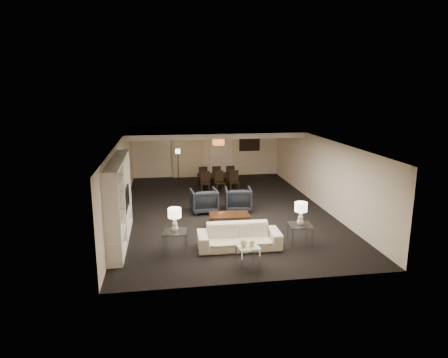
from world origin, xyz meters
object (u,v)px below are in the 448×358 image
table_lamp_right (301,214)px  marble_table (248,256)px  armchair_left (204,201)px  table_lamp_left (175,220)px  floor_lamp (178,165)px  vase_amber (116,190)px  dining_table (218,182)px  side_table_right (300,234)px  chair_fm (216,175)px  sofa (239,237)px  floor_speaker (130,205)px  pendant_light (218,142)px  coffee_table (229,221)px  vase_blue (114,216)px  chair_fr (229,175)px  armchair_right (238,199)px  chair_nr (234,181)px  television (123,199)px  chair_nl (205,182)px  chair_fl (202,176)px  side_table_left (175,242)px

table_lamp_right → marble_table: table_lamp_right is taller
armchair_left → table_lamp_left: (-1.10, -3.30, 0.47)m
marble_table → floor_lamp: floor_lamp is taller
vase_amber → dining_table: size_ratio=0.11×
side_table_right → chair_fm: bearing=100.8°
chair_fm → sofa: bearing=83.1°
side_table_right → floor_lamp: 8.63m
floor_speaker → chair_fm: size_ratio=1.11×
sofa → side_table_right: bearing=1.5°
dining_table → floor_speaker: bearing=-136.3°
sofa → vase_amber: size_ratio=12.12×
pendant_light → coffee_table: 5.70m
coffee_table → vase_amber: size_ratio=6.65×
side_table_right → vase_blue: size_ratio=3.50×
armchair_left → table_lamp_left: 3.51m
vase_amber → chair_fr: size_ratio=0.21×
floor_speaker → dining_table: (3.39, 3.67, -0.19)m
armchair_right → dining_table: armchair_right is taller
table_lamp_left → chair_nr: table_lamp_left is taller
vase_blue → floor_speaker: bearing=88.0°
sofa → marble_table: 1.10m
armchair_right → chair_fm: 3.88m
table_lamp_left → vase_blue: (-1.48, -0.27, 0.27)m
table_lamp_right → vase_blue: 4.89m
side_table_right → dining_table: 6.67m
table_lamp_right → vase_blue: bearing=-176.8°
coffee_table → television: television is taller
armchair_right → marble_table: armchair_right is taller
table_lamp_right → side_table_right: bearing=0.0°
armchair_left → vase_blue: bearing=49.4°
pendant_light → floor_lamp: 2.34m
chair_nr → chair_nl: bearing=-176.0°
coffee_table → chair_fm: bearing=86.6°
chair_nl → dining_table: bearing=52.9°
chair_nr → floor_lamp: (-2.21, 2.22, 0.31)m
side_table_right → chair_fl: (-1.97, 7.17, 0.15)m
sofa → marble_table: sofa is taller
side_table_left → chair_fl: chair_fl is taller
table_lamp_left → floor_lamp: 8.10m
sofa → chair_fm: 7.18m
side_table_right → floor_speaker: floor_speaker is taller
dining_table → vase_amber: bearing=-123.0°
floor_speaker → chair_nr: bearing=44.9°
table_lamp_right → floor_lamp: size_ratio=0.42×
side_table_right → table_lamp_right: size_ratio=0.97×
side_table_right → vase_amber: vase_amber is taller
coffee_table → armchair_right: armchair_right is taller
floor_speaker → chair_fr: size_ratio=1.11×
side_table_left → vase_blue: vase_blue is taller
side_table_right → vase_blue: (-4.88, -0.27, 0.86)m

